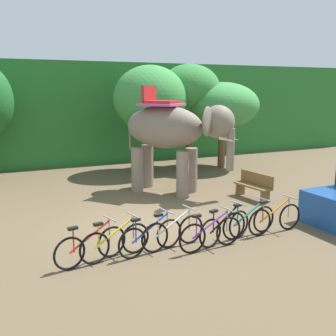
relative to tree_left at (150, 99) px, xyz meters
The scene contains 15 objects.
ground_plane 7.76m from the tree_left, 112.51° to the right, with size 80.00×80.00×0.00m, color brown.
foliage_hedge 6.28m from the tree_left, 115.64° to the left, with size 36.00×6.00×4.97m, color #28702D.
tree_left is the anchor object (origin of this frame).
tree_center_left 2.11m from the tree_left, ahead, with size 2.79×2.79×4.80m.
tree_center_right 3.48m from the tree_left, ahead, with size 3.36×3.36×3.99m.
elephant 3.92m from the tree_left, 99.38° to the right, with size 3.51×3.83×3.78m.
bike_red 10.01m from the tree_left, 118.94° to the right, with size 1.66×0.62×0.92m.
bike_yellow 9.76m from the tree_left, 116.10° to the right, with size 1.69×0.55×0.92m.
bike_blue 9.49m from the tree_left, 111.33° to the right, with size 1.68×0.56×0.92m.
bike_white 9.23m from the tree_left, 107.97° to the right, with size 1.70×0.52×0.92m.
bike_purple 9.44m from the tree_left, 102.51° to the right, with size 1.71×0.52×0.92m.
bike_black 9.14m from the tree_left, 99.50° to the right, with size 1.66×0.62×0.92m.
bike_teal 8.92m from the tree_left, 94.34° to the right, with size 1.70×0.52×0.92m.
bike_orange 8.98m from the tree_left, 89.30° to the right, with size 1.71×0.52×0.92m.
wooden_bench 6.45m from the tree_left, 74.54° to the right, with size 0.60×1.54×0.89m.
Camera 1 is at (-3.61, -9.69, 3.65)m, focal length 41.88 mm.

